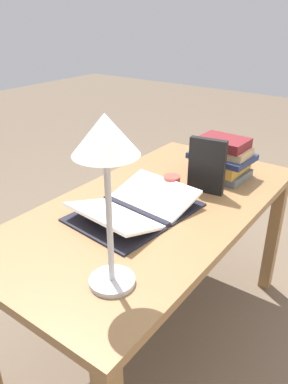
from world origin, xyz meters
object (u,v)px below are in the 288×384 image
(book_stack_tall, at_px, (222,158))
(book_standing_upright, at_px, (207,166))
(reading_lamp, at_px, (106,152))
(coffee_mug, at_px, (171,184))
(open_book, at_px, (135,208))

(book_stack_tall, distance_m, book_standing_upright, 0.21)
(book_standing_upright, distance_m, reading_lamp, 0.78)
(book_stack_tall, xyz_separation_m, coffee_mug, (0.30, -0.10, -0.05))
(book_stack_tall, distance_m, reading_lamp, 0.98)
(reading_lamp, bearing_deg, book_standing_upright, -174.39)
(open_book, bearing_deg, coffee_mug, -178.35)
(open_book, height_order, reading_lamp, reading_lamp)
(open_book, distance_m, coffee_mug, 0.24)
(book_stack_tall, xyz_separation_m, reading_lamp, (0.92, 0.09, 0.32))
(book_stack_tall, relative_size, coffee_mug, 2.95)
(book_stack_tall, bearing_deg, coffee_mug, -17.41)
(reading_lamp, bearing_deg, open_book, -151.71)
(book_standing_upright, bearing_deg, reading_lamp, -2.91)
(book_standing_upright, height_order, coffee_mug, book_standing_upright)
(book_standing_upright, bearing_deg, coffee_mug, -57.75)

